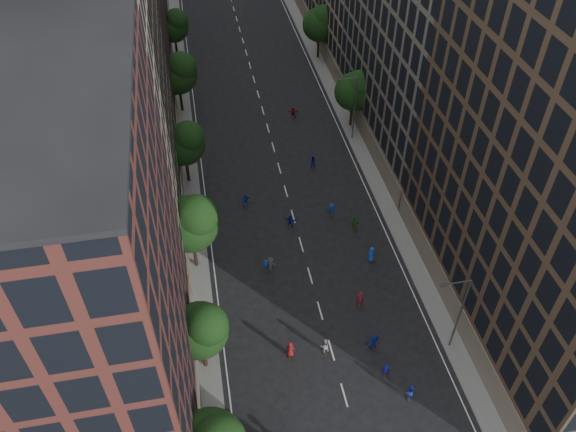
% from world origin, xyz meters
% --- Properties ---
extents(ground, '(240.00, 240.00, 0.00)m').
position_xyz_m(ground, '(0.00, 40.00, 0.00)').
color(ground, black).
rests_on(ground, ground).
extents(sidewalk_left, '(4.00, 105.00, 0.15)m').
position_xyz_m(sidewalk_left, '(-12.00, 47.50, 0.07)').
color(sidewalk_left, slate).
rests_on(sidewalk_left, ground).
extents(sidewalk_right, '(4.00, 105.00, 0.15)m').
position_xyz_m(sidewalk_right, '(12.00, 47.50, 0.07)').
color(sidewalk_right, slate).
rests_on(sidewalk_right, ground).
extents(bldg_left_a, '(14.00, 22.00, 30.00)m').
position_xyz_m(bldg_left_a, '(-19.00, 11.00, 15.00)').
color(bldg_left_a, '#52251F').
rests_on(bldg_left_a, ground).
extents(bldg_left_b, '(14.00, 26.00, 34.00)m').
position_xyz_m(bldg_left_b, '(-19.00, 35.00, 17.00)').
color(bldg_left_b, '#8F7B5E').
rests_on(bldg_left_b, ground).
extents(bldg_left_c, '(14.00, 20.00, 28.00)m').
position_xyz_m(bldg_left_c, '(-19.00, 58.00, 14.00)').
color(bldg_left_c, '#52251F').
rests_on(bldg_left_c, ground).
extents(bldg_right_b, '(14.00, 28.00, 33.00)m').
position_xyz_m(bldg_right_b, '(19.00, 44.00, 16.50)').
color(bldg_right_b, '#625A51').
rests_on(bldg_right_b, ground).
extents(tree_left_1, '(4.80, 4.80, 8.21)m').
position_xyz_m(tree_left_1, '(-11.02, 13.86, 5.55)').
color(tree_left_1, black).
rests_on(tree_left_1, ground).
extents(tree_left_2, '(5.60, 5.60, 9.45)m').
position_xyz_m(tree_left_2, '(-10.99, 25.83, 6.36)').
color(tree_left_2, black).
rests_on(tree_left_2, ground).
extents(tree_left_3, '(5.00, 5.00, 8.58)m').
position_xyz_m(tree_left_3, '(-11.02, 39.85, 5.82)').
color(tree_left_3, black).
rests_on(tree_left_3, ground).
extents(tree_left_4, '(5.40, 5.40, 9.08)m').
position_xyz_m(tree_left_4, '(-11.00, 55.84, 6.10)').
color(tree_left_4, black).
rests_on(tree_left_4, ground).
extents(tree_left_5, '(4.80, 4.80, 8.33)m').
position_xyz_m(tree_left_5, '(-11.02, 71.86, 5.68)').
color(tree_left_5, black).
rests_on(tree_left_5, ground).
extents(tree_right_a, '(5.00, 5.00, 8.39)m').
position_xyz_m(tree_right_a, '(11.38, 47.85, 5.63)').
color(tree_right_a, black).
rests_on(tree_right_a, ground).
extents(tree_right_b, '(5.20, 5.20, 8.83)m').
position_xyz_m(tree_right_b, '(11.39, 67.85, 5.96)').
color(tree_right_b, black).
rests_on(tree_right_b, ground).
extents(streetlamp_near, '(2.64, 0.22, 9.06)m').
position_xyz_m(streetlamp_near, '(10.37, 12.00, 5.17)').
color(streetlamp_near, '#595B60').
rests_on(streetlamp_near, ground).
extents(streetlamp_far, '(2.64, 0.22, 9.06)m').
position_xyz_m(streetlamp_far, '(10.37, 45.00, 5.17)').
color(streetlamp_far, '#595B60').
rests_on(streetlamp_far, ground).
extents(skater_1, '(0.59, 0.41, 1.56)m').
position_xyz_m(skater_1, '(3.93, 10.21, 0.78)').
color(skater_1, '#1518B1').
rests_on(skater_1, ground).
extents(skater_2, '(0.84, 0.68, 1.63)m').
position_xyz_m(skater_2, '(5.21, 7.82, 0.82)').
color(skater_2, '#152FAD').
rests_on(skater_2, ground).
extents(skater_5, '(1.69, 1.12, 1.75)m').
position_xyz_m(skater_5, '(3.70, 13.08, 0.87)').
color(skater_5, '#132BA2').
rests_on(skater_5, ground).
extents(skater_6, '(0.99, 0.84, 1.72)m').
position_xyz_m(skater_6, '(-3.74, 13.69, 0.86)').
color(skater_6, maroon).
rests_on(skater_6, ground).
extents(skater_7, '(0.71, 0.49, 1.88)m').
position_xyz_m(skater_7, '(3.88, 18.01, 0.94)').
color(skater_7, maroon).
rests_on(skater_7, ground).
extents(skater_8, '(0.83, 0.66, 1.63)m').
position_xyz_m(skater_8, '(-0.66, 13.49, 0.82)').
color(skater_8, '#B9B8B4').
rests_on(skater_8, ground).
extents(skater_9, '(1.15, 0.77, 1.66)m').
position_xyz_m(skater_9, '(-3.80, 24.02, 0.83)').
color(skater_9, '#424347').
rests_on(skater_9, ground).
extents(skater_10, '(1.17, 0.79, 1.85)m').
position_xyz_m(skater_10, '(6.15, 28.05, 0.92)').
color(skater_10, '#227226').
rests_on(skater_10, ground).
extents(skater_11, '(1.51, 0.98, 1.55)m').
position_xyz_m(skater_11, '(-0.61, 29.98, 0.78)').
color(skater_11, '#121D9A').
rests_on(skater_11, ground).
extents(skater_12, '(1.04, 0.83, 1.86)m').
position_xyz_m(skater_12, '(6.62, 23.34, 0.93)').
color(skater_12, blue).
rests_on(skater_12, ground).
extents(skater_13, '(0.66, 0.51, 1.60)m').
position_xyz_m(skater_13, '(-4.33, 23.95, 0.80)').
color(skater_13, '#144AA5').
rests_on(skater_13, ground).
extents(skater_14, '(0.92, 0.77, 1.70)m').
position_xyz_m(skater_14, '(4.06, 39.84, 0.85)').
color(skater_14, '#1416A9').
rests_on(skater_14, ground).
extents(skater_15, '(1.34, 1.05, 1.82)m').
position_xyz_m(skater_15, '(4.20, 30.72, 0.91)').
color(skater_15, navy).
rests_on(skater_15, ground).
extents(skater_16, '(1.11, 0.50, 1.86)m').
position_xyz_m(skater_16, '(-5.02, 34.10, 0.93)').
color(skater_16, '#163AB6').
rests_on(skater_16, ground).
extents(skater_17, '(1.59, 0.75, 1.65)m').
position_xyz_m(skater_17, '(3.88, 51.39, 0.83)').
color(skater_17, maroon).
rests_on(skater_17, ground).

